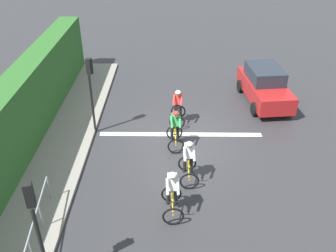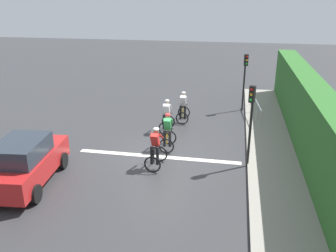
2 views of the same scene
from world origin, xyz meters
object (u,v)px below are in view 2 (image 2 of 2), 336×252
(traffic_light_far_junction, at_px, (245,74))
(pedestrian_railing_kerbside, at_px, (256,104))
(cyclist_lead, at_px, (183,108))
(cyclist_fourth, at_px, (156,149))
(traffic_light_near_crossing, at_px, (251,114))
(cyclist_mid, at_px, (168,132))
(car_red, at_px, (25,162))
(cyclist_second, at_px, (167,117))

(traffic_light_far_junction, height_order, pedestrian_railing_kerbside, traffic_light_far_junction)
(cyclist_lead, xyz_separation_m, cyclist_fourth, (-0.24, -5.64, 0.00))
(cyclist_lead, xyz_separation_m, traffic_light_near_crossing, (3.34, -4.90, 1.43))
(traffic_light_near_crossing, bearing_deg, cyclist_mid, 162.35)
(cyclist_lead, xyz_separation_m, car_red, (-4.54, -7.82, 0.08))
(cyclist_lead, bearing_deg, traffic_light_far_junction, 39.43)
(cyclist_second, bearing_deg, traffic_light_far_junction, 48.82)
(car_red, bearing_deg, traffic_light_near_crossing, 20.34)
(pedestrian_railing_kerbside, bearing_deg, cyclist_fourth, -120.11)
(cyclist_mid, bearing_deg, cyclist_second, 102.09)
(cyclist_mid, relative_size, pedestrian_railing_kerbside, 0.42)
(car_red, bearing_deg, cyclist_second, 57.16)
(traffic_light_near_crossing, xyz_separation_m, pedestrian_railing_kerbside, (0.53, 6.34, -1.42))
(cyclist_second, distance_m, pedestrian_railing_kerbside, 5.42)
(cyclist_fourth, xyz_separation_m, traffic_light_near_crossing, (3.58, 0.74, 1.43))
(cyclist_mid, height_order, cyclist_fourth, same)
(cyclist_second, xyz_separation_m, car_red, (-3.97, -6.15, 0.08))
(cyclist_second, distance_m, traffic_light_near_crossing, 5.26)
(cyclist_mid, distance_m, car_red, 5.98)
(traffic_light_far_junction, bearing_deg, car_red, -126.50)
(cyclist_second, bearing_deg, pedestrian_railing_kerbside, 35.07)
(cyclist_second, xyz_separation_m, pedestrian_railing_kerbside, (4.44, 3.11, 0.01))
(cyclist_second, distance_m, traffic_light_far_junction, 5.88)
(cyclist_lead, xyz_separation_m, pedestrian_railing_kerbside, (3.86, 1.44, 0.01))
(cyclist_mid, height_order, pedestrian_railing_kerbside, cyclist_mid)
(cyclist_lead, bearing_deg, pedestrian_railing_kerbside, 20.42)
(cyclist_fourth, bearing_deg, cyclist_second, 94.74)
(traffic_light_near_crossing, bearing_deg, pedestrian_railing_kerbside, 85.24)
(cyclist_mid, height_order, traffic_light_far_junction, traffic_light_far_junction)
(traffic_light_near_crossing, bearing_deg, cyclist_second, 140.45)
(cyclist_second, distance_m, cyclist_fourth, 3.98)
(cyclist_lead, relative_size, traffic_light_far_junction, 0.50)
(cyclist_mid, bearing_deg, cyclist_lead, 88.27)
(cyclist_lead, xyz_separation_m, cyclist_second, (-0.57, -1.67, 0.00))
(cyclist_second, xyz_separation_m, traffic_light_far_junction, (3.76, 4.30, 1.43))
(cyclist_lead, relative_size, cyclist_mid, 1.00)
(cyclist_second, height_order, pedestrian_railing_kerbside, cyclist_second)
(cyclist_second, height_order, cyclist_mid, same)
(cyclist_lead, relative_size, pedestrian_railing_kerbside, 0.42)
(cyclist_mid, xyz_separation_m, traffic_light_near_crossing, (3.45, -1.10, 1.43))
(cyclist_mid, bearing_deg, car_red, -137.75)
(cyclist_lead, relative_size, cyclist_second, 1.00)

